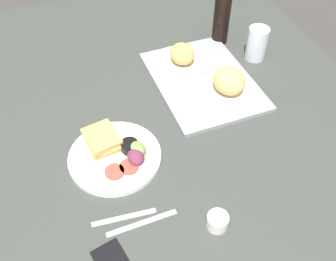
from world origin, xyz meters
The scene contains 10 objects.
ground_plane centered at (0.00, 0.00, -1.50)cm, with size 190.00×150.00×3.00cm, color #383D38.
serving_tray centered at (-20.10, 23.14, 0.80)cm, with size 45.00×33.00×1.60cm, color gray.
bread_plate_near centered at (-30.10, 18.42, 4.41)cm, with size 21.08×21.08×8.38cm.
bread_plate_far centered at (-10.31, 28.26, 5.21)cm, with size 21.99×21.99×9.64cm.
plate_with_salad centered at (3.82, -13.82, 1.76)cm, with size 27.37×27.37×5.40cm.
drinking_glass centered at (-27.91, 47.48, 6.32)cm, with size 7.58×7.58×12.63cm, color silver.
soda_bottle centered at (-42.32, 38.98, 11.46)cm, with size 6.40×6.40×22.92cm, color black.
espresso_cup centered at (33.86, 5.95, 2.00)cm, with size 5.60×5.60×4.00cm, color silver.
fork centered at (24.48, -16.24, 0.25)cm, with size 17.00×1.40×0.50cm, color #B7B7BC.
knife centered at (27.48, -12.24, 0.25)cm, with size 19.00×1.40×0.50cm, color #B7B7BC.
Camera 1 is at (75.13, -20.46, 87.63)cm, focal length 40.16 mm.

